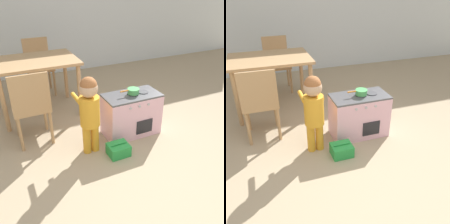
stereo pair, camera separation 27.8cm
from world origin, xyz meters
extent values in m
plane|color=tan|center=(0.00, 0.00, 0.00)|extent=(16.00, 16.00, 0.00)
cube|color=silver|center=(0.00, 3.73, 1.30)|extent=(10.00, 0.06, 2.60)
cube|color=#EAB2C6|center=(0.34, 1.09, 0.25)|extent=(0.67, 0.35, 0.50)
cube|color=#4C4C51|center=(0.34, 1.09, 0.51)|extent=(0.67, 0.35, 0.02)
cylinder|color=#38383D|center=(0.36, 1.09, 0.52)|extent=(0.12, 0.12, 0.01)
cylinder|color=#38383D|center=(0.49, 1.09, 0.52)|extent=(0.12, 0.12, 0.01)
cube|color=black|center=(0.43, 0.91, 0.16)|extent=(0.21, 0.01, 0.17)
cylinder|color=#B2B2B7|center=(0.23, 0.91, 0.45)|extent=(0.03, 0.01, 0.03)
cylinder|color=#B2B2B7|center=(0.34, 0.91, 0.45)|extent=(0.03, 0.01, 0.03)
cylinder|color=#B2B2B7|center=(0.46, 0.91, 0.45)|extent=(0.03, 0.01, 0.03)
cylinder|color=#4CAD5B|center=(0.36, 1.09, 0.56)|extent=(0.13, 0.13, 0.06)
cylinder|color=#4CAD5B|center=(0.36, 1.09, 0.58)|extent=(0.14, 0.14, 0.01)
cylinder|color=orange|center=(0.24, 1.09, 0.58)|extent=(0.10, 0.02, 0.02)
cylinder|color=gold|center=(-0.28, 0.95, 0.17)|extent=(0.09, 0.09, 0.34)
cylinder|color=gold|center=(-0.19, 0.95, 0.17)|extent=(0.09, 0.09, 0.34)
cylinder|color=gold|center=(-0.24, 0.95, 0.50)|extent=(0.21, 0.21, 0.32)
sphere|color=tan|center=(-0.24, 0.95, 0.76)|extent=(0.19, 0.19, 0.19)
sphere|color=#995B33|center=(-0.24, 0.95, 0.79)|extent=(0.17, 0.17, 0.17)
cylinder|color=gold|center=(-0.33, 1.07, 0.61)|extent=(0.04, 0.25, 0.04)
cylinder|color=gold|center=(-0.14, 1.07, 0.61)|extent=(0.04, 0.25, 0.04)
cube|color=green|center=(0.01, 0.76, 0.06)|extent=(0.22, 0.19, 0.13)
cylinder|color=green|center=(0.01, 0.76, 0.14)|extent=(0.18, 0.02, 0.02)
cube|color=tan|center=(-0.55, 2.11, 0.76)|extent=(1.08, 0.79, 0.03)
cylinder|color=tan|center=(-1.03, 1.77, 0.37)|extent=(0.06, 0.06, 0.74)
cylinder|color=tan|center=(-0.07, 1.77, 0.37)|extent=(0.06, 0.06, 0.74)
cylinder|color=tan|center=(-1.03, 2.45, 0.37)|extent=(0.06, 0.06, 0.74)
cylinder|color=tan|center=(-0.07, 2.45, 0.37)|extent=(0.06, 0.06, 0.74)
cube|color=tan|center=(-0.76, 1.44, 0.43)|extent=(0.40, 0.40, 0.03)
cube|color=tan|center=(-0.76, 1.26, 0.66)|extent=(0.40, 0.02, 0.43)
cylinder|color=tan|center=(-0.92, 1.28, 0.21)|extent=(0.04, 0.04, 0.42)
cylinder|color=tan|center=(-0.59, 1.28, 0.21)|extent=(0.04, 0.04, 0.42)
cylinder|color=tan|center=(-0.92, 1.61, 0.21)|extent=(0.04, 0.04, 0.42)
cylinder|color=tan|center=(-0.59, 1.61, 0.21)|extent=(0.04, 0.04, 0.42)
cube|color=tan|center=(-0.39, 2.77, 0.43)|extent=(0.40, 0.40, 0.03)
cube|color=tan|center=(-0.39, 2.96, 0.66)|extent=(0.40, 0.02, 0.43)
cylinder|color=tan|center=(-0.56, 2.60, 0.21)|extent=(0.04, 0.04, 0.42)
cylinder|color=tan|center=(-0.22, 2.60, 0.21)|extent=(0.04, 0.04, 0.42)
cylinder|color=tan|center=(-0.56, 2.94, 0.21)|extent=(0.04, 0.04, 0.42)
cylinder|color=tan|center=(-0.22, 2.94, 0.21)|extent=(0.04, 0.04, 0.42)
camera|label=1|loc=(-1.00, -1.19, 1.71)|focal=40.00mm
camera|label=2|loc=(-0.74, -1.30, 1.71)|focal=40.00mm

